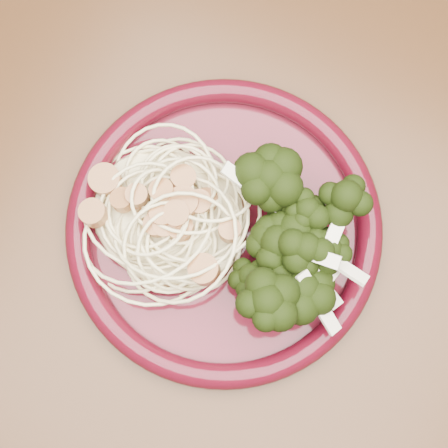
% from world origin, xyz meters
% --- Properties ---
extents(dining_table, '(1.20, 0.80, 0.75)m').
position_xyz_m(dining_table, '(0.00, 0.00, 0.65)').
color(dining_table, '#472814').
rests_on(dining_table, ground).
extents(dinner_plate, '(0.32, 0.32, 0.02)m').
position_xyz_m(dinner_plate, '(-0.12, 0.03, 0.76)').
color(dinner_plate, '#480E19').
rests_on(dinner_plate, dining_table).
extents(spaghetti_pile, '(0.16, 0.15, 0.03)m').
position_xyz_m(spaghetti_pile, '(-0.16, 0.02, 0.77)').
color(spaghetti_pile, beige).
rests_on(spaghetti_pile, dinner_plate).
extents(scallop_cluster, '(0.15, 0.15, 0.04)m').
position_xyz_m(scallop_cluster, '(-0.16, 0.02, 0.80)').
color(scallop_cluster, '#AB713F').
rests_on(scallop_cluster, spaghetti_pile).
extents(broccoli_pile, '(0.13, 0.18, 0.05)m').
position_xyz_m(broccoli_pile, '(-0.07, 0.05, 0.78)').
color(broccoli_pile, black).
rests_on(broccoli_pile, dinner_plate).
extents(onion_garnish, '(0.09, 0.11, 0.05)m').
position_xyz_m(onion_garnish, '(-0.07, 0.05, 0.82)').
color(onion_garnish, '#F2EACD').
rests_on(onion_garnish, broccoli_pile).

